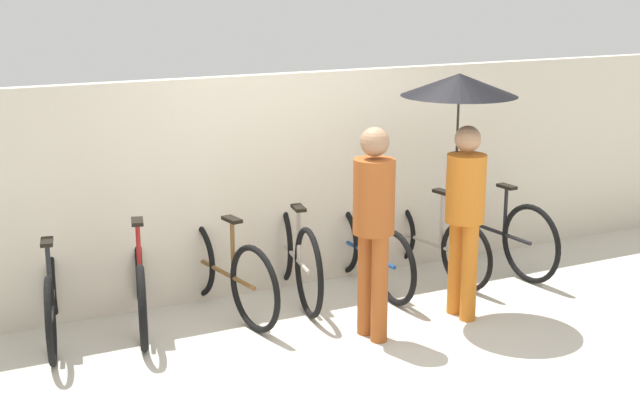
{
  "coord_description": "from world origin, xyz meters",
  "views": [
    {
      "loc": [
        -3.14,
        -5.39,
        2.77
      ],
      "look_at": [
        0.0,
        0.85,
        1.0
      ],
      "focal_mm": 50.0,
      "sensor_mm": 36.0,
      "label": 1
    }
  ],
  "objects_px": {
    "parked_bicycle_6": "(490,228)",
    "parked_bicycle_4": "(366,250)",
    "parked_bicycle_0": "(52,295)",
    "parked_bicycle_3": "(294,254)",
    "pedestrian_center": "(461,131)",
    "parked_bicycle_2": "(222,270)",
    "parked_bicycle_1": "(140,283)",
    "parked_bicycle_5": "(427,240)",
    "pedestrian_leading": "(374,217)"
  },
  "relations": [
    {
      "from": "parked_bicycle_1",
      "to": "parked_bicycle_4",
      "type": "xyz_separation_m",
      "value": [
        2.07,
        -0.05,
        0.0
      ]
    },
    {
      "from": "parked_bicycle_3",
      "to": "parked_bicycle_6",
      "type": "height_order",
      "value": "parked_bicycle_3"
    },
    {
      "from": "parked_bicycle_3",
      "to": "parked_bicycle_2",
      "type": "bearing_deg",
      "value": 105.68
    },
    {
      "from": "parked_bicycle_2",
      "to": "parked_bicycle_5",
      "type": "height_order",
      "value": "parked_bicycle_2"
    },
    {
      "from": "pedestrian_center",
      "to": "parked_bicycle_2",
      "type": "bearing_deg",
      "value": 151.29
    },
    {
      "from": "parked_bicycle_2",
      "to": "pedestrian_leading",
      "type": "height_order",
      "value": "pedestrian_leading"
    },
    {
      "from": "parked_bicycle_6",
      "to": "parked_bicycle_4",
      "type": "bearing_deg",
      "value": 85.26
    },
    {
      "from": "parked_bicycle_3",
      "to": "pedestrian_leading",
      "type": "height_order",
      "value": "pedestrian_leading"
    },
    {
      "from": "parked_bicycle_0",
      "to": "pedestrian_leading",
      "type": "xyz_separation_m",
      "value": [
        2.23,
        -1.11,
        0.62
      ]
    },
    {
      "from": "parked_bicycle_1",
      "to": "parked_bicycle_3",
      "type": "distance_m",
      "value": 1.38
    },
    {
      "from": "parked_bicycle_0",
      "to": "parked_bicycle_3",
      "type": "xyz_separation_m",
      "value": [
        2.07,
        -0.01,
        0.04
      ]
    },
    {
      "from": "pedestrian_leading",
      "to": "parked_bicycle_2",
      "type": "bearing_deg",
      "value": 123.21
    },
    {
      "from": "parked_bicycle_2",
      "to": "parked_bicycle_6",
      "type": "bearing_deg",
      "value": -99.6
    },
    {
      "from": "parked_bicycle_4",
      "to": "parked_bicycle_0",
      "type": "bearing_deg",
      "value": 87.83
    },
    {
      "from": "parked_bicycle_0",
      "to": "parked_bicycle_4",
      "type": "distance_m",
      "value": 2.76
    },
    {
      "from": "parked_bicycle_1",
      "to": "parked_bicycle_5",
      "type": "distance_m",
      "value": 2.76
    },
    {
      "from": "parked_bicycle_4",
      "to": "parked_bicycle_5",
      "type": "xyz_separation_m",
      "value": [
        0.69,
        0.04,
        -0.01
      ]
    },
    {
      "from": "parked_bicycle_2",
      "to": "pedestrian_center",
      "type": "bearing_deg",
      "value": -126.57
    },
    {
      "from": "parked_bicycle_1",
      "to": "parked_bicycle_6",
      "type": "xyz_separation_m",
      "value": [
        3.45,
        -0.07,
        0.03
      ]
    },
    {
      "from": "parked_bicycle_3",
      "to": "parked_bicycle_5",
      "type": "distance_m",
      "value": 1.38
    },
    {
      "from": "pedestrian_center",
      "to": "parked_bicycle_0",
      "type": "bearing_deg",
      "value": 161.24
    },
    {
      "from": "parked_bicycle_0",
      "to": "parked_bicycle_5",
      "type": "height_order",
      "value": "parked_bicycle_0"
    },
    {
      "from": "parked_bicycle_2",
      "to": "parked_bicycle_3",
      "type": "bearing_deg",
      "value": -93.81
    },
    {
      "from": "parked_bicycle_3",
      "to": "parked_bicycle_5",
      "type": "relative_size",
      "value": 1.02
    },
    {
      "from": "parked_bicycle_5",
      "to": "parked_bicycle_6",
      "type": "height_order",
      "value": "parked_bicycle_6"
    },
    {
      "from": "parked_bicycle_2",
      "to": "parked_bicycle_3",
      "type": "xyz_separation_m",
      "value": [
        0.69,
        0.07,
        0.02
      ]
    },
    {
      "from": "parked_bicycle_3",
      "to": "pedestrian_center",
      "type": "relative_size",
      "value": 0.84
    },
    {
      "from": "parked_bicycle_1",
      "to": "parked_bicycle_2",
      "type": "relative_size",
      "value": 0.97
    },
    {
      "from": "parked_bicycle_0",
      "to": "parked_bicycle_5",
      "type": "xyz_separation_m",
      "value": [
        3.45,
        -0.04,
        -0.01
      ]
    },
    {
      "from": "parked_bicycle_5",
      "to": "pedestrian_center",
      "type": "height_order",
      "value": "pedestrian_center"
    },
    {
      "from": "parked_bicycle_4",
      "to": "pedestrian_center",
      "type": "relative_size",
      "value": 0.81
    },
    {
      "from": "parked_bicycle_1",
      "to": "pedestrian_leading",
      "type": "xyz_separation_m",
      "value": [
        1.54,
        -1.08,
        0.63
      ]
    },
    {
      "from": "parked_bicycle_3",
      "to": "parked_bicycle_4",
      "type": "xyz_separation_m",
      "value": [
        0.69,
        -0.07,
        -0.04
      ]
    },
    {
      "from": "parked_bicycle_5",
      "to": "pedestrian_center",
      "type": "bearing_deg",
      "value": 152.43
    },
    {
      "from": "parked_bicycle_5",
      "to": "pedestrian_leading",
      "type": "relative_size",
      "value": 1.0
    },
    {
      "from": "parked_bicycle_2",
      "to": "parked_bicycle_4",
      "type": "bearing_deg",
      "value": -99.32
    },
    {
      "from": "parked_bicycle_0",
      "to": "pedestrian_leading",
      "type": "height_order",
      "value": "pedestrian_leading"
    },
    {
      "from": "parked_bicycle_2",
      "to": "parked_bicycle_6",
      "type": "xyz_separation_m",
      "value": [
        2.76,
        -0.02,
        0.01
      ]
    },
    {
      "from": "parked_bicycle_0",
      "to": "parked_bicycle_3",
      "type": "height_order",
      "value": "parked_bicycle_0"
    },
    {
      "from": "parked_bicycle_0",
      "to": "parked_bicycle_6",
      "type": "distance_m",
      "value": 4.14
    },
    {
      "from": "parked_bicycle_5",
      "to": "parked_bicycle_6",
      "type": "relative_size",
      "value": 0.91
    },
    {
      "from": "parked_bicycle_2",
      "to": "pedestrian_center",
      "type": "distance_m",
      "value": 2.28
    },
    {
      "from": "parked_bicycle_4",
      "to": "parked_bicycle_6",
      "type": "relative_size",
      "value": 0.89
    },
    {
      "from": "parked_bicycle_4",
      "to": "parked_bicycle_5",
      "type": "relative_size",
      "value": 0.98
    },
    {
      "from": "parked_bicycle_4",
      "to": "parked_bicycle_1",
      "type": "bearing_deg",
      "value": 88.04
    },
    {
      "from": "pedestrian_leading",
      "to": "parked_bicycle_6",
      "type": "bearing_deg",
      "value": 21.72
    },
    {
      "from": "parked_bicycle_2",
      "to": "parked_bicycle_4",
      "type": "distance_m",
      "value": 1.38
    },
    {
      "from": "parked_bicycle_0",
      "to": "pedestrian_leading",
      "type": "bearing_deg",
      "value": -104.64
    },
    {
      "from": "parked_bicycle_0",
      "to": "parked_bicycle_4",
      "type": "xyz_separation_m",
      "value": [
        2.76,
        -0.08,
        -0.0
      ]
    },
    {
      "from": "parked_bicycle_6",
      "to": "parked_bicycle_3",
      "type": "bearing_deg",
      "value": 83.59
    }
  ]
}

